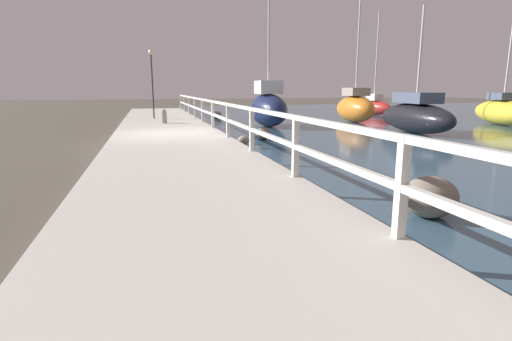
# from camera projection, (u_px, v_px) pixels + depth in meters

# --- Properties ---
(ground_plane) EXTENTS (120.00, 120.00, 0.00)m
(ground_plane) POSITION_uv_depth(u_px,v_px,m) (170.00, 143.00, 13.40)
(ground_plane) COLOR #4C473D
(dock_walkway) EXTENTS (3.63, 36.00, 0.34)m
(dock_walkway) POSITION_uv_depth(u_px,v_px,m) (169.00, 139.00, 13.37)
(dock_walkway) COLOR beige
(dock_walkway) RESTS_ON ground
(railing) EXTENTS (0.10, 32.50, 1.04)m
(railing) POSITION_uv_depth(u_px,v_px,m) (220.00, 111.00, 13.63)
(railing) COLOR silver
(railing) RESTS_ON dock_walkway
(boulder_mid_strip) EXTENTS (0.39, 0.35, 0.29)m
(boulder_mid_strip) POSITION_uv_depth(u_px,v_px,m) (243.00, 140.00, 13.08)
(boulder_mid_strip) COLOR gray
(boulder_mid_strip) RESTS_ON ground
(boulder_water_edge) EXTENTS (0.61, 0.54, 0.45)m
(boulder_water_edge) POSITION_uv_depth(u_px,v_px,m) (217.00, 115.00, 24.68)
(boulder_water_edge) COLOR slate
(boulder_water_edge) RESTS_ON ground
(boulder_near_dock) EXTENTS (0.59, 0.53, 0.44)m
(boulder_near_dock) POSITION_uv_depth(u_px,v_px,m) (263.00, 134.00, 14.35)
(boulder_near_dock) COLOR #666056
(boulder_near_dock) RESTS_ON ground
(boulder_downstream) EXTENTS (0.79, 0.71, 0.59)m
(boulder_downstream) POSITION_uv_depth(u_px,v_px,m) (430.00, 197.00, 5.67)
(boulder_downstream) COLOR slate
(boulder_downstream) RESTS_ON ground
(mooring_bollard) EXTENTS (0.23, 0.23, 0.60)m
(mooring_bollard) POSITION_uv_depth(u_px,v_px,m) (164.00, 116.00, 17.27)
(mooring_bollard) COLOR gray
(mooring_bollard) RESTS_ON dock_walkway
(dock_lamp) EXTENTS (0.24, 0.24, 3.34)m
(dock_lamp) POSITION_uv_depth(u_px,v_px,m) (152.00, 71.00, 19.62)
(dock_lamp) COLOR #2D2D33
(dock_lamp) RESTS_ON dock_walkway
(sailboat_orange) EXTENTS (1.62, 3.59, 7.39)m
(sailboat_orange) POSITION_uv_depth(u_px,v_px,m) (355.00, 107.00, 21.85)
(sailboat_orange) COLOR orange
(sailboat_orange) RESTS_ON water_surface
(sailboat_red) EXTENTS (1.61, 3.44, 6.93)m
(sailboat_red) POSITION_uv_depth(u_px,v_px,m) (374.00, 106.00, 28.00)
(sailboat_red) COLOR red
(sailboat_red) RESTS_ON water_surface
(sailboat_yellow) EXTENTS (2.86, 5.00, 5.91)m
(sailboat_yellow) POSITION_uv_depth(u_px,v_px,m) (503.00, 111.00, 20.24)
(sailboat_yellow) COLOR gold
(sailboat_yellow) RESTS_ON water_surface
(sailboat_black) EXTENTS (1.99, 5.05, 5.03)m
(sailboat_black) POSITION_uv_depth(u_px,v_px,m) (415.00, 116.00, 16.55)
(sailboat_black) COLOR black
(sailboat_black) RESTS_ON water_surface
(sailboat_navy) EXTENTS (1.61, 3.68, 7.43)m
(sailboat_navy) POSITION_uv_depth(u_px,v_px,m) (268.00, 108.00, 19.25)
(sailboat_navy) COLOR #192347
(sailboat_navy) RESTS_ON water_surface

